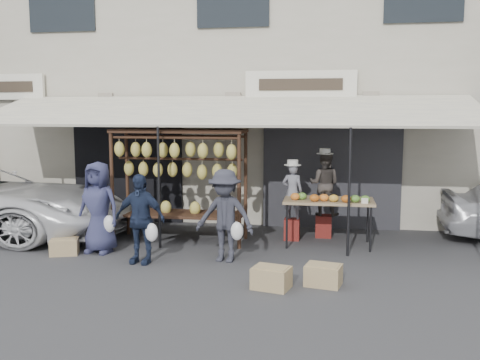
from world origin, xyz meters
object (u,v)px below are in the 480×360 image
at_px(customer_left, 98,207).
at_px(crate_near_a, 271,278).
at_px(vendor_left, 292,191).
at_px(customer_right, 225,216).
at_px(crate_near_b, 323,275).
at_px(produce_table, 329,201).
at_px(customer_mid, 140,219).
at_px(vendor_right, 324,184).
at_px(banana_rack, 179,163).
at_px(crate_far, 64,247).

height_order(customer_left, crate_near_a, customer_left).
height_order(vendor_left, customer_right, customer_right).
bearing_deg(vendor_left, crate_near_b, 102.98).
distance_m(produce_table, customer_mid, 3.58).
distance_m(produce_table, vendor_right, 0.80).
relative_size(vendor_left, customer_left, 0.67).
height_order(banana_rack, crate_far, banana_rack).
distance_m(vendor_right, crate_far, 5.18).
xyz_separation_m(vendor_right, customer_mid, (-3.07, -2.42, -0.34)).
bearing_deg(produce_table, customer_right, -142.72).
bearing_deg(vendor_left, crate_far, 23.92).
xyz_separation_m(produce_table, crate_near_a, (-0.82, -2.63, -0.72)).
bearing_deg(customer_left, produce_table, 23.64).
xyz_separation_m(customer_left, crate_near_b, (4.08, -1.23, -0.68)).
bearing_deg(banana_rack, crate_near_a, -50.27).
relative_size(customer_left, customer_mid, 1.09).
xyz_separation_m(banana_rack, crate_far, (-1.81, -1.27, -1.43)).
relative_size(banana_rack, customer_mid, 1.69).
height_order(banana_rack, customer_left, banana_rack).
xyz_separation_m(banana_rack, customer_left, (-1.24, -1.02, -0.74)).
height_order(banana_rack, vendor_left, banana_rack).
height_order(customer_left, crate_far, customer_left).
distance_m(customer_right, crate_far, 3.03).
distance_m(customer_right, crate_near_b, 2.08).
relative_size(vendor_right, customer_right, 0.81).
height_order(vendor_right, crate_near_b, vendor_right).
bearing_deg(produce_table, crate_far, -163.65).
bearing_deg(crate_near_a, crate_near_b, 19.55).
distance_m(customer_mid, customer_right, 1.45).
bearing_deg(crate_near_b, banana_rack, 141.63).
distance_m(produce_table, crate_near_a, 2.85).
relative_size(vendor_left, customer_mid, 0.73).
xyz_separation_m(banana_rack, customer_mid, (-0.26, -1.55, -0.81)).
relative_size(produce_table, customer_left, 1.01).
bearing_deg(banana_rack, produce_table, 2.29).
bearing_deg(customer_right, produce_table, 46.24).
bearing_deg(crate_near_a, customer_right, 126.10).
bearing_deg(crate_near_a, banana_rack, 129.73).
bearing_deg(crate_near_a, crate_far, 162.23).
height_order(produce_table, crate_far, produce_table).
distance_m(vendor_left, customer_mid, 3.22).
bearing_deg(vendor_right, customer_left, 35.46).
relative_size(customer_left, crate_near_b, 3.26).
relative_size(produce_table, crate_near_a, 3.23).
distance_m(banana_rack, crate_far, 2.63).
distance_m(customer_mid, crate_far, 1.69).
distance_m(vendor_right, customer_left, 4.48).
relative_size(crate_near_a, crate_far, 1.09).
xyz_separation_m(customer_right, crate_far, (-2.96, -0.04, -0.66)).
height_order(customer_mid, crate_far, customer_mid).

